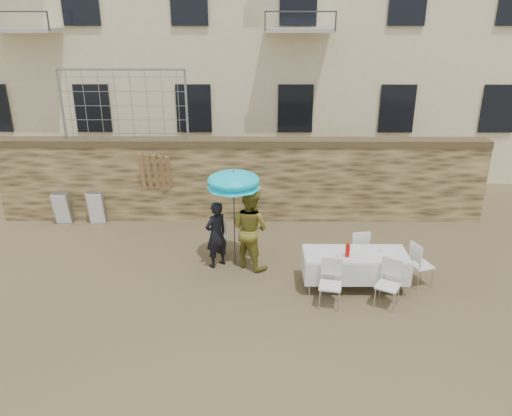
{
  "coord_description": "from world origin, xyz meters",
  "views": [
    {
      "loc": [
        0.47,
        -7.81,
        5.36
      ],
      "look_at": [
        0.4,
        2.2,
        1.4
      ],
      "focal_mm": 35.0,
      "sensor_mm": 36.0,
      "label": 1
    }
  ],
  "objects_px": {
    "table_chair_front_left": "(330,285)",
    "chair_stack_right": "(98,206)",
    "man_suit": "(216,235)",
    "banquet_table": "(356,255)",
    "couple_chair_left": "(218,236)",
    "couple_chair_right": "(248,236)",
    "table_chair_front_right": "(388,285)",
    "chair_stack_left": "(64,206)",
    "table_chair_back": "(357,249)",
    "umbrella": "(234,183)",
    "soda_bottle": "(348,251)",
    "table_chair_side": "(421,264)",
    "woman_dress": "(250,229)"
  },
  "relations": [
    {
      "from": "woman_dress",
      "to": "table_chair_front_right",
      "type": "xyz_separation_m",
      "value": [
        2.67,
        -1.66,
        -0.43
      ]
    },
    {
      "from": "chair_stack_left",
      "to": "couple_chair_left",
      "type": "bearing_deg",
      "value": -24.1
    },
    {
      "from": "umbrella",
      "to": "table_chair_front_left",
      "type": "xyz_separation_m",
      "value": [
        1.92,
        -1.76,
        -1.45
      ]
    },
    {
      "from": "chair_stack_left",
      "to": "man_suit",
      "type": "bearing_deg",
      "value": -29.89
    },
    {
      "from": "man_suit",
      "to": "chair_stack_left",
      "type": "relative_size",
      "value": 1.66
    },
    {
      "from": "table_chair_front_right",
      "to": "chair_stack_right",
      "type": "xyz_separation_m",
      "value": [
        -6.83,
        4.14,
        -0.02
      ]
    },
    {
      "from": "banquet_table",
      "to": "table_chair_front_right",
      "type": "distance_m",
      "value": 0.94
    },
    {
      "from": "umbrella",
      "to": "couple_chair_right",
      "type": "xyz_separation_m",
      "value": [
        0.3,
        0.45,
        -1.45
      ]
    },
    {
      "from": "man_suit",
      "to": "chair_stack_right",
      "type": "xyz_separation_m",
      "value": [
        -3.41,
        2.48,
        -0.3
      ]
    },
    {
      "from": "couple_chair_left",
      "to": "table_chair_back",
      "type": "height_order",
      "value": "same"
    },
    {
      "from": "couple_chair_left",
      "to": "table_chair_side",
      "type": "height_order",
      "value": "same"
    },
    {
      "from": "table_chair_back",
      "to": "umbrella",
      "type": "bearing_deg",
      "value": -13.71
    },
    {
      "from": "couple_chair_left",
      "to": "couple_chair_right",
      "type": "height_order",
      "value": "same"
    },
    {
      "from": "couple_chair_left",
      "to": "chair_stack_right",
      "type": "relative_size",
      "value": 1.04
    },
    {
      "from": "chair_stack_left",
      "to": "table_chair_back",
      "type": "bearing_deg",
      "value": -19.2
    },
    {
      "from": "woman_dress",
      "to": "soda_bottle",
      "type": "distance_m",
      "value": 2.23
    },
    {
      "from": "soda_bottle",
      "to": "chair_stack_left",
      "type": "bearing_deg",
      "value": 153.3
    },
    {
      "from": "couple_chair_left",
      "to": "table_chair_side",
      "type": "distance_m",
      "value": 4.53
    },
    {
      "from": "table_chair_side",
      "to": "chair_stack_right",
      "type": "height_order",
      "value": "table_chair_side"
    },
    {
      "from": "woman_dress",
      "to": "chair_stack_right",
      "type": "xyz_separation_m",
      "value": [
        -4.16,
        2.48,
        -0.45
      ]
    },
    {
      "from": "couple_chair_left",
      "to": "table_chair_front_right",
      "type": "relative_size",
      "value": 1.0
    },
    {
      "from": "chair_stack_right",
      "to": "banquet_table",
      "type": "bearing_deg",
      "value": -28.14
    },
    {
      "from": "table_chair_back",
      "to": "couple_chair_left",
      "type": "bearing_deg",
      "value": -21.25
    },
    {
      "from": "couple_chair_right",
      "to": "umbrella",
      "type": "bearing_deg",
      "value": 69.17
    },
    {
      "from": "couple_chair_right",
      "to": "table_chair_side",
      "type": "relative_size",
      "value": 1.0
    },
    {
      "from": "soda_bottle",
      "to": "table_chair_front_right",
      "type": "relative_size",
      "value": 0.27
    },
    {
      "from": "table_chair_front_right",
      "to": "man_suit",
      "type": "bearing_deg",
      "value": -176.13
    },
    {
      "from": "table_chair_front_right",
      "to": "table_chair_back",
      "type": "relative_size",
      "value": 1.0
    },
    {
      "from": "couple_chair_right",
      "to": "soda_bottle",
      "type": "bearing_deg",
      "value": 154.32
    },
    {
      "from": "table_chair_front_left",
      "to": "chair_stack_right",
      "type": "distance_m",
      "value": 7.07
    },
    {
      "from": "couple_chair_right",
      "to": "table_chair_back",
      "type": "bearing_deg",
      "value": 177.65
    },
    {
      "from": "man_suit",
      "to": "banquet_table",
      "type": "distance_m",
      "value": 3.06
    },
    {
      "from": "banquet_table",
      "to": "woman_dress",
      "type": "bearing_deg",
      "value": 157.29
    },
    {
      "from": "couple_chair_left",
      "to": "banquet_table",
      "type": "distance_m",
      "value": 3.27
    },
    {
      "from": "chair_stack_left",
      "to": "chair_stack_right",
      "type": "distance_m",
      "value": 0.9
    },
    {
      "from": "table_chair_back",
      "to": "chair_stack_right",
      "type": "bearing_deg",
      "value": -30.95
    },
    {
      "from": "umbrella",
      "to": "soda_bottle",
      "type": "distance_m",
      "value": 2.79
    },
    {
      "from": "table_chair_side",
      "to": "couple_chair_right",
      "type": "bearing_deg",
      "value": 51.05
    },
    {
      "from": "man_suit",
      "to": "table_chair_front_left",
      "type": "bearing_deg",
      "value": 103.17
    },
    {
      "from": "table_chair_back",
      "to": "chair_stack_left",
      "type": "bearing_deg",
      "value": -28.54
    },
    {
      "from": "table_chair_front_left",
      "to": "table_chair_front_right",
      "type": "xyz_separation_m",
      "value": [
        1.1,
        0.0,
        0.0
      ]
    },
    {
      "from": "umbrella",
      "to": "chair_stack_left",
      "type": "height_order",
      "value": "umbrella"
    },
    {
      "from": "man_suit",
      "to": "couple_chair_right",
      "type": "xyz_separation_m",
      "value": [
        0.7,
        0.55,
        -0.28
      ]
    },
    {
      "from": "table_chair_side",
      "to": "couple_chair_left",
      "type": "bearing_deg",
      "value": 54.16
    },
    {
      "from": "soda_bottle",
      "to": "chair_stack_right",
      "type": "bearing_deg",
      "value": 150.02
    },
    {
      "from": "umbrella",
      "to": "table_chair_front_right",
      "type": "height_order",
      "value": "umbrella"
    },
    {
      "from": "umbrella",
      "to": "soda_bottle",
      "type": "bearing_deg",
      "value": -26.53
    },
    {
      "from": "umbrella",
      "to": "table_chair_front_right",
      "type": "relative_size",
      "value": 2.13
    },
    {
      "from": "woman_dress",
      "to": "table_chair_front_left",
      "type": "distance_m",
      "value": 2.32
    },
    {
      "from": "chair_stack_right",
      "to": "woman_dress",
      "type": "bearing_deg",
      "value": -30.78
    }
  ]
}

